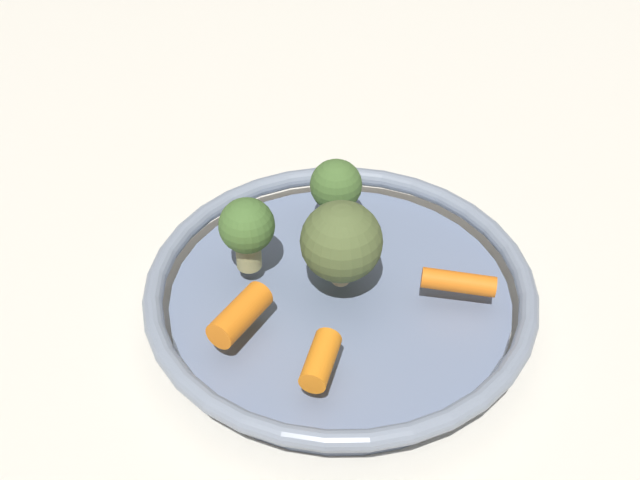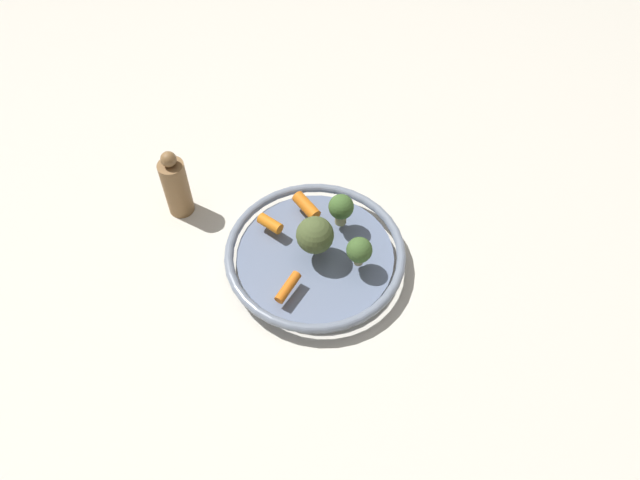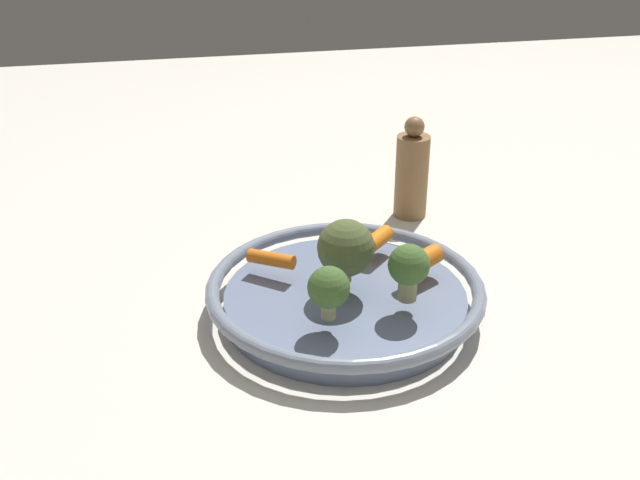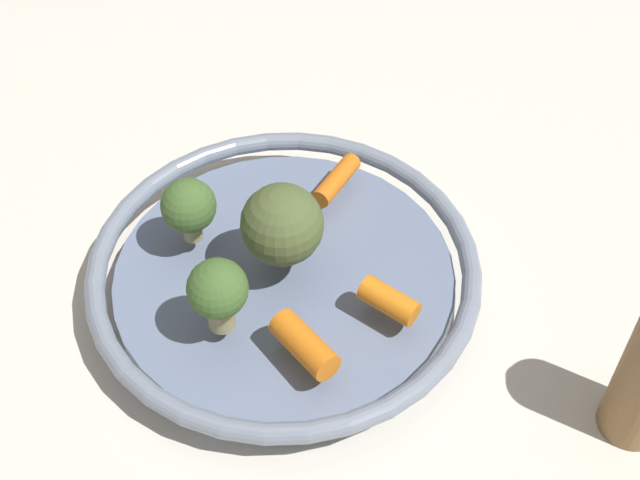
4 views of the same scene
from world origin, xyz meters
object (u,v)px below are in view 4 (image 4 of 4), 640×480
(broccoli_floret_large, at_px, (189,207))
(broccoli_floret_edge, at_px, (218,291))
(baby_carrot_left, at_px, (304,345))
(baby_carrot_back, at_px, (336,180))
(serving_bowl, at_px, (284,276))
(broccoli_floret_mid, at_px, (280,226))
(baby_carrot_near_rim, at_px, (389,301))

(broccoli_floret_large, xyz_separation_m, broccoli_floret_edge, (0.08, 0.02, 0.00))
(baby_carrot_left, distance_m, baby_carrot_back, 0.16)
(baby_carrot_back, bearing_deg, broccoli_floret_large, -71.72)
(serving_bowl, distance_m, broccoli_floret_mid, 0.06)
(broccoli_floret_large, bearing_deg, broccoli_floret_mid, 61.89)
(broccoli_floret_edge, bearing_deg, broccoli_floret_mid, 137.35)
(serving_bowl, bearing_deg, baby_carrot_back, 144.89)
(baby_carrot_left, height_order, broccoli_floret_edge, broccoli_floret_edge)
(serving_bowl, relative_size, broccoli_floret_large, 5.43)
(baby_carrot_back, relative_size, broccoli_floret_edge, 0.90)
(serving_bowl, relative_size, baby_carrot_near_rim, 6.95)
(baby_carrot_left, bearing_deg, baby_carrot_near_rim, 115.10)
(baby_carrot_left, distance_m, broccoli_floret_mid, 0.09)
(broccoli_floret_mid, height_order, broccoli_floret_edge, broccoli_floret_mid)
(serving_bowl, height_order, baby_carrot_back, baby_carrot_back)
(baby_carrot_near_rim, bearing_deg, baby_carrot_left, -64.90)
(baby_carrot_left, relative_size, broccoli_floret_mid, 0.76)
(baby_carrot_left, bearing_deg, broccoli_floret_edge, -121.14)
(baby_carrot_back, relative_size, broccoli_floret_large, 1.00)
(broccoli_floret_mid, bearing_deg, broccoli_floret_edge, -42.65)
(baby_carrot_near_rim, bearing_deg, serving_bowl, -128.73)
(serving_bowl, bearing_deg, broccoli_floret_large, -116.67)
(serving_bowl, relative_size, broccoli_floret_edge, 4.90)
(baby_carrot_left, height_order, broccoli_floret_mid, broccoli_floret_mid)
(baby_carrot_back, bearing_deg, baby_carrot_left, -16.03)
(baby_carrot_left, bearing_deg, broccoli_floret_mid, -175.24)
(baby_carrot_back, distance_m, broccoli_floret_mid, 0.09)
(serving_bowl, xyz_separation_m, baby_carrot_back, (-0.07, 0.05, 0.03))
(broccoli_floret_mid, bearing_deg, serving_bowl, 123.43)
(serving_bowl, relative_size, baby_carrot_back, 5.44)
(broccoli_floret_large, height_order, broccoli_floret_edge, broccoli_floret_edge)
(serving_bowl, height_order, baby_carrot_left, baby_carrot_left)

